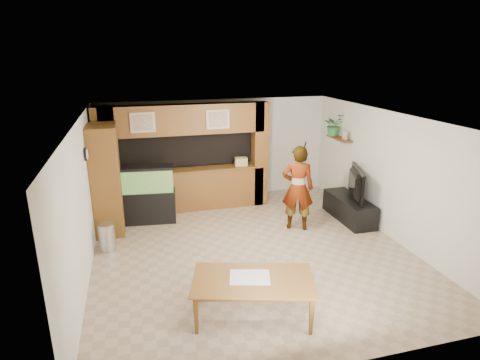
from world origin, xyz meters
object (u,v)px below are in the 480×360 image
object	(u,v)px
aquarium	(148,195)
person	(298,188)
television	(351,183)
dining_table	(253,299)
pantry_cabinet	(106,180)

from	to	relation	value
aquarium	person	distance (m)	3.36
television	dining_table	xyz separation A→B (m)	(-3.23, -2.93, -0.57)
aquarium	television	world-z (taller)	aquarium
aquarium	dining_table	distance (m)	4.21
pantry_cabinet	aquarium	size ratio (longest dim) A/B	1.75
aquarium	person	bearing A→B (deg)	-14.62
pantry_cabinet	person	size ratio (longest dim) A/B	1.24
person	pantry_cabinet	bearing A→B (deg)	8.94
person	dining_table	world-z (taller)	person
pantry_cabinet	dining_table	distance (m)	4.38
person	aquarium	bearing A→B (deg)	1.21
person	dining_table	xyz separation A→B (m)	(-1.85, -2.78, -0.63)
pantry_cabinet	aquarium	bearing A→B (deg)	17.19
pantry_cabinet	person	bearing A→B (deg)	-13.58
aquarium	person	xyz separation A→B (m)	(3.12, -1.22, 0.29)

